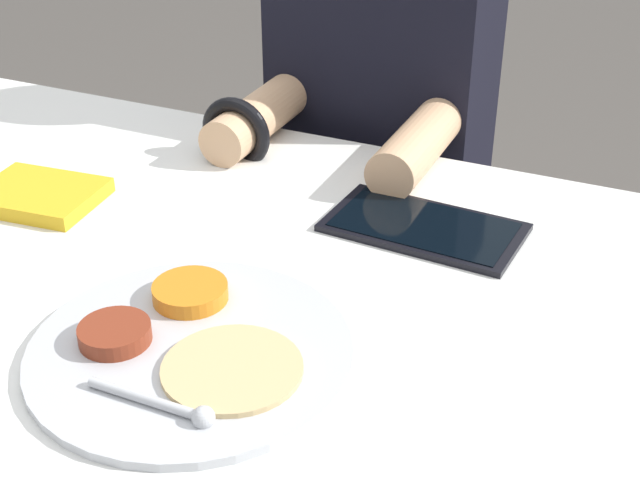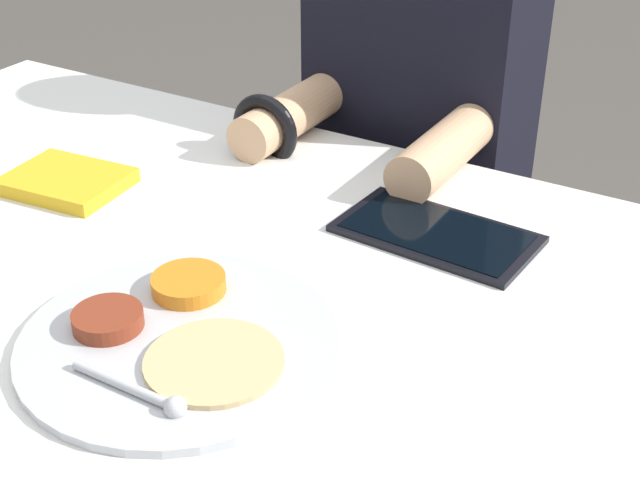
# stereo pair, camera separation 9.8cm
# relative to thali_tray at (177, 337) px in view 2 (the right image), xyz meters

# --- Properties ---
(dining_table) EXTENTS (1.28, 0.86, 0.74)m
(dining_table) POSITION_rel_thali_tray_xyz_m (-0.17, 0.13, -0.38)
(dining_table) COLOR silver
(dining_table) RESTS_ON ground_plane
(thali_tray) EXTENTS (0.33, 0.33, 0.03)m
(thali_tray) POSITION_rel_thali_tray_xyz_m (0.00, 0.00, 0.00)
(thali_tray) COLOR #B7BABF
(thali_tray) RESTS_ON dining_table
(red_notebook) EXTENTS (0.17, 0.14, 0.02)m
(red_notebook) POSITION_rel_thali_tray_xyz_m (-0.35, 0.20, 0.00)
(red_notebook) COLOR silver
(red_notebook) RESTS_ON dining_table
(tablet_device) EXTENTS (0.25, 0.15, 0.01)m
(tablet_device) POSITION_rel_thali_tray_xyz_m (0.14, 0.34, -0.00)
(tablet_device) COLOR black
(tablet_device) RESTS_ON dining_table
(person_diner) EXTENTS (0.35, 0.43, 1.22)m
(person_diner) POSITION_rel_thali_tray_xyz_m (-0.06, 0.71, -0.16)
(person_diner) COLOR black
(person_diner) RESTS_ON ground_plane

